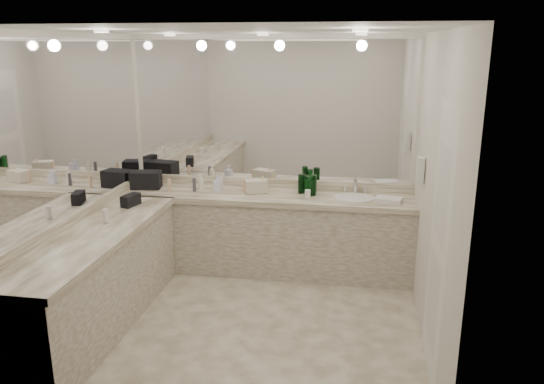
% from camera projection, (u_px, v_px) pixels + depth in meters
% --- Properties ---
extents(floor, '(3.20, 3.20, 0.00)m').
position_uv_depth(floor, '(245.00, 321.00, 4.95)').
color(floor, beige).
rests_on(floor, ground).
extents(ceiling, '(3.20, 3.20, 0.00)m').
position_uv_depth(ceiling, '(241.00, 30.00, 4.25)').
color(ceiling, white).
rests_on(ceiling, floor).
extents(wall_back, '(3.20, 0.02, 2.60)m').
position_uv_depth(wall_back, '(272.00, 153.00, 6.02)').
color(wall_back, beige).
rests_on(wall_back, floor).
extents(wall_left, '(0.02, 3.00, 2.60)m').
position_uv_depth(wall_left, '(73.00, 179.00, 4.86)').
color(wall_left, beige).
rests_on(wall_left, floor).
extents(wall_right, '(0.02, 3.00, 2.60)m').
position_uv_depth(wall_right, '(434.00, 195.00, 4.34)').
color(wall_right, beige).
rests_on(wall_right, floor).
extents(vanity_back_base, '(3.20, 0.60, 0.84)m').
position_uv_depth(vanity_back_base, '(268.00, 235.00, 5.97)').
color(vanity_back_base, beige).
rests_on(vanity_back_base, floor).
extents(vanity_back_top, '(3.20, 0.64, 0.06)m').
position_uv_depth(vanity_back_top, '(268.00, 197.00, 5.84)').
color(vanity_back_top, beige).
rests_on(vanity_back_top, vanity_back_base).
extents(vanity_left_base, '(0.60, 2.40, 0.84)m').
position_uv_depth(vanity_left_base, '(96.00, 283.00, 4.76)').
color(vanity_left_base, beige).
rests_on(vanity_left_base, floor).
extents(vanity_left_top, '(0.64, 2.42, 0.06)m').
position_uv_depth(vanity_left_top, '(93.00, 236.00, 4.64)').
color(vanity_left_top, beige).
rests_on(vanity_left_top, vanity_left_base).
extents(backsplash_back, '(3.20, 0.04, 0.10)m').
position_uv_depth(backsplash_back, '(272.00, 183.00, 6.10)').
color(backsplash_back, beige).
rests_on(backsplash_back, vanity_back_top).
extents(backsplash_left, '(0.04, 3.00, 0.10)m').
position_uv_depth(backsplash_left, '(79.00, 215.00, 4.95)').
color(backsplash_left, beige).
rests_on(backsplash_left, vanity_left_top).
extents(mirror_back, '(3.12, 0.01, 1.55)m').
position_uv_depth(mirror_back, '(272.00, 111.00, 5.88)').
color(mirror_back, white).
rests_on(mirror_back, wall_back).
extents(mirror_left, '(0.01, 2.92, 1.55)m').
position_uv_depth(mirror_left, '(69.00, 128.00, 4.73)').
color(mirror_left, white).
rests_on(mirror_left, wall_left).
extents(sink, '(0.44, 0.44, 0.03)m').
position_uv_depth(sink, '(355.00, 198.00, 5.69)').
color(sink, white).
rests_on(sink, vanity_back_top).
extents(faucet, '(0.24, 0.16, 0.14)m').
position_uv_depth(faucet, '(355.00, 187.00, 5.87)').
color(faucet, silver).
rests_on(faucet, vanity_back_top).
extents(wall_phone, '(0.06, 0.10, 0.24)m').
position_uv_depth(wall_phone, '(420.00, 170.00, 5.00)').
color(wall_phone, white).
rests_on(wall_phone, wall_right).
extents(door, '(0.02, 0.82, 2.10)m').
position_uv_depth(door, '(438.00, 245.00, 3.93)').
color(door, white).
rests_on(door, wall_right).
extents(black_toiletry_bag, '(0.37, 0.26, 0.19)m').
position_uv_depth(black_toiletry_bag, '(146.00, 180.00, 6.06)').
color(black_toiletry_bag, black).
rests_on(black_toiletry_bag, vanity_back_top).
extents(black_bag_spill, '(0.15, 0.23, 0.12)m').
position_uv_depth(black_bag_spill, '(131.00, 200.00, 5.40)').
color(black_bag_spill, black).
rests_on(black_bag_spill, vanity_left_top).
extents(cream_cosmetic_case, '(0.28, 0.22, 0.14)m').
position_uv_depth(cream_cosmetic_case, '(256.00, 187.00, 5.88)').
color(cream_cosmetic_case, beige).
rests_on(cream_cosmetic_case, vanity_back_top).
extents(hand_towel, '(0.29, 0.23, 0.04)m').
position_uv_depth(hand_towel, '(389.00, 200.00, 5.55)').
color(hand_towel, white).
rests_on(hand_towel, vanity_back_top).
extents(lotion_left, '(0.05, 0.05, 0.13)m').
position_uv_depth(lotion_left, '(106.00, 216.00, 4.88)').
color(lotion_left, white).
rests_on(lotion_left, vanity_left_top).
extents(soap_bottle_a, '(0.08, 0.08, 0.18)m').
position_uv_depth(soap_bottle_a, '(201.00, 182.00, 6.00)').
color(soap_bottle_a, white).
rests_on(soap_bottle_a, vanity_back_top).
extents(soap_bottle_b, '(0.09, 0.09, 0.18)m').
position_uv_depth(soap_bottle_b, '(217.00, 183.00, 5.94)').
color(soap_bottle_b, white).
rests_on(soap_bottle_b, vanity_back_top).
extents(soap_bottle_c, '(0.18, 0.18, 0.18)m').
position_uv_depth(soap_bottle_c, '(262.00, 185.00, 5.89)').
color(soap_bottle_c, '#FDDFA0').
rests_on(soap_bottle_c, vanity_back_top).
extents(green_bottle_0, '(0.07, 0.07, 0.19)m').
position_uv_depth(green_bottle_0, '(307.00, 184.00, 5.87)').
color(green_bottle_0, '#11571D').
rests_on(green_bottle_0, vanity_back_top).
extents(green_bottle_1, '(0.07, 0.07, 0.21)m').
position_uv_depth(green_bottle_1, '(313.00, 184.00, 5.84)').
color(green_bottle_1, '#11571D').
rests_on(green_bottle_1, vanity_back_top).
extents(green_bottle_2, '(0.07, 0.07, 0.18)m').
position_uv_depth(green_bottle_2, '(313.00, 187.00, 5.76)').
color(green_bottle_2, '#11571D').
rests_on(green_bottle_2, vanity_back_top).
extents(green_bottle_3, '(0.06, 0.06, 0.20)m').
position_uv_depth(green_bottle_3, '(303.00, 183.00, 5.90)').
color(green_bottle_3, '#11571D').
rests_on(green_bottle_3, vanity_back_top).
extents(green_bottle_4, '(0.07, 0.07, 0.22)m').
position_uv_depth(green_bottle_4, '(301.00, 184.00, 5.85)').
color(green_bottle_4, '#11571D').
rests_on(green_bottle_4, vanity_back_top).
extents(amenity_bottle_0, '(0.04, 0.04, 0.14)m').
position_uv_depth(amenity_bottle_0, '(169.00, 185.00, 5.95)').
color(amenity_bottle_0, '#E0B28C').
rests_on(amenity_bottle_0, vanity_back_top).
extents(amenity_bottle_1, '(0.06, 0.06, 0.08)m').
position_uv_depth(amenity_bottle_1, '(308.00, 194.00, 5.70)').
color(amenity_bottle_1, white).
rests_on(amenity_bottle_1, vanity_back_top).
extents(amenity_bottle_2, '(0.04, 0.04, 0.15)m').
position_uv_depth(amenity_bottle_2, '(194.00, 185.00, 5.94)').
color(amenity_bottle_2, '#3F3F4C').
rests_on(amenity_bottle_2, vanity_back_top).
extents(amenity_bottle_3, '(0.04, 0.04, 0.15)m').
position_uv_depth(amenity_bottle_3, '(244.00, 186.00, 5.90)').
color(amenity_bottle_3, '#E0B28C').
rests_on(amenity_bottle_3, vanity_back_top).
extents(amenity_bottle_4, '(0.06, 0.06, 0.14)m').
position_uv_depth(amenity_bottle_4, '(220.00, 184.00, 5.99)').
color(amenity_bottle_4, silver).
rests_on(amenity_bottle_4, vanity_back_top).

